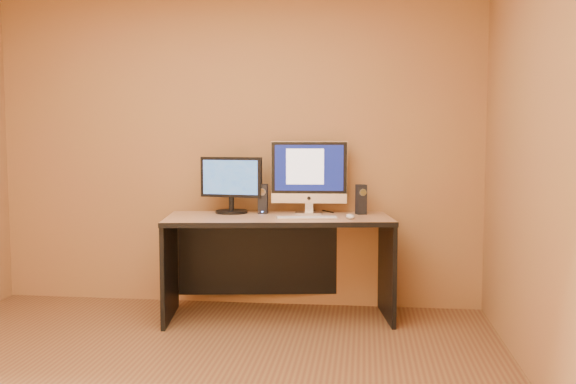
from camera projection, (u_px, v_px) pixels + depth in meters
The scene contains 10 objects.
walls at pixel (157, 153), 3.28m from camera, with size 4.00×4.00×2.60m, color #96603C, non-canonical shape.
desk at pixel (278, 267), 4.89m from camera, with size 1.69×0.74×0.78m, color tan, non-canonical shape.
imac at pixel (309, 177), 5.02m from camera, with size 0.60×0.22×0.58m, color #BBBBBF, non-canonical shape.
second_monitor at pixel (231, 185), 5.05m from camera, with size 0.51×0.25×0.44m, color black, non-canonical shape.
speaker_left at pixel (263, 199), 5.03m from camera, with size 0.07×0.08×0.23m, color black, non-canonical shape.
speaker_right at pixel (361, 199), 4.98m from camera, with size 0.07×0.08×0.23m, color black, non-canonical shape.
keyboard at pixel (307, 218), 4.70m from camera, with size 0.45×0.12×0.02m, color silver.
mouse at pixel (350, 216), 4.71m from camera, with size 0.06×0.11×0.04m, color white.
cable_a at pixel (326, 211), 5.16m from camera, with size 0.01×0.01×0.23m, color black.
cable_b at pixel (309, 211), 5.14m from camera, with size 0.01×0.01×0.19m, color black.
Camera 1 is at (1.06, -3.18, 1.39)m, focal length 40.00 mm.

